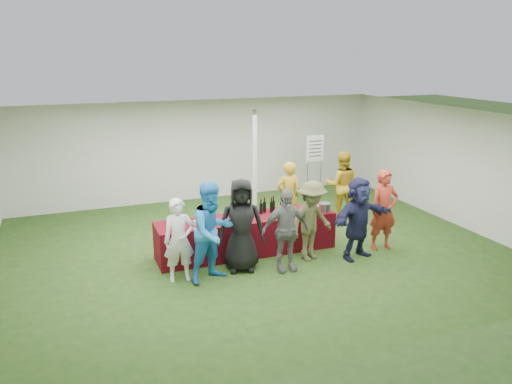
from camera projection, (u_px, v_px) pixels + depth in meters
name	position (u px, v px, depth m)	size (l,w,h in m)	color
ground	(253.00, 249.00, 10.24)	(60.00, 60.00, 0.00)	#284719
tent	(255.00, 171.00, 11.13)	(10.00, 10.00, 10.00)	white
serving_table	(247.00, 235.00, 9.98)	(3.60, 0.80, 0.75)	#5A0910
wine_bottles	(273.00, 206.00, 10.18)	(0.65, 0.16, 0.32)	black
wine_glasses	(207.00, 221.00, 9.29)	(1.11, 0.08, 0.16)	silver
water_bottle	(248.00, 211.00, 9.94)	(0.07, 0.07, 0.23)	silver
bar_towel	(317.00, 207.00, 10.46)	(0.25, 0.18, 0.03)	white
dump_bucket	(324.00, 207.00, 10.21)	(0.25, 0.25, 0.18)	slate
wine_list_sign	(315.00, 153.00, 13.21)	(0.50, 0.03, 1.80)	slate
staff_pourer	(288.00, 196.00, 11.18)	(0.58, 0.38, 1.58)	gold
staff_back	(342.00, 185.00, 12.01)	(0.80, 0.62, 1.64)	gold
customer_0	(179.00, 240.00, 8.68)	(0.55, 0.36, 1.49)	white
customer_1	(213.00, 232.00, 8.66)	(0.87, 0.68, 1.79)	#2380D0
customer_2	(241.00, 225.00, 9.07)	(0.85, 0.55, 1.73)	black
customer_3	(285.00, 230.00, 9.06)	(0.91, 0.38, 1.56)	slate
customer_4	(311.00, 221.00, 9.55)	(1.02, 0.58, 1.57)	brown
customer_5	(358.00, 218.00, 9.63)	(1.51, 0.48, 1.62)	#1C1E41
customer_6	(384.00, 210.00, 10.08)	(0.60, 0.40, 1.65)	#AB3020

